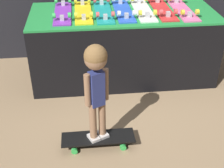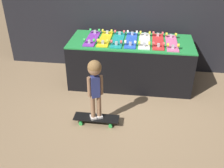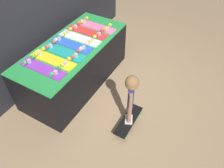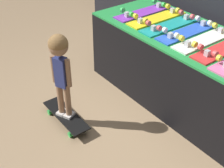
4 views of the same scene
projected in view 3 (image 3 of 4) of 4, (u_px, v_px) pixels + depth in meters
ground_plane at (104, 92)px, 3.65m from camera, size 16.00×16.00×0.00m
back_wall at (34, 5)px, 3.17m from camera, size 4.77×0.10×2.52m
display_rack at (75, 64)px, 3.58m from camera, size 1.97×0.85×0.75m
skateboard_purple_on_rack at (42, 68)px, 2.91m from camera, size 0.18×0.70×0.09m
skateboard_yellow_on_rack at (53, 59)px, 3.04m from camera, size 0.18×0.70×0.09m
skateboard_teal_on_rack at (63, 52)px, 3.17m from camera, size 0.18×0.70×0.09m
skateboard_blue_on_rack at (71, 44)px, 3.30m from camera, size 0.18×0.70×0.09m
skateboard_white_on_rack at (80, 37)px, 3.43m from camera, size 0.18×0.70×0.09m
skateboard_red_on_rack at (87, 31)px, 3.56m from camera, size 0.18×0.70×0.09m
skateboard_pink_on_rack at (96, 26)px, 3.68m from camera, size 0.18×0.70×0.09m
skateboard_on_floor at (129, 121)px, 3.16m from camera, size 0.61×0.18×0.09m
child at (131, 92)px, 2.72m from camera, size 0.19×0.17×0.85m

